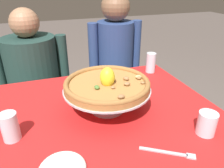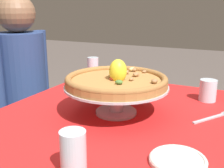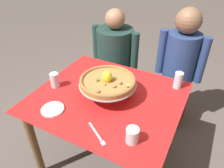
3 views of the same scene
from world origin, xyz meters
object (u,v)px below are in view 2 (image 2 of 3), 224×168
pizza (117,80)px  diner_right (24,98)px  water_glass_side_left (73,155)px  water_glass_back_right (93,70)px  side_plate (178,160)px  dinner_fork (214,117)px  pizza_stand (116,93)px  water_glass_front_right (208,92)px

pizza → diner_right: bearing=67.6°
water_glass_side_left → water_glass_back_right: water_glass_back_right is taller
side_plate → dinner_fork: size_ratio=0.88×
water_glass_side_left → side_plate: bearing=-54.0°
pizza → side_plate: 0.42m
pizza_stand → pizza: size_ratio=1.03×
water_glass_front_right → side_plate: (-0.58, -0.00, -0.03)m
pizza → water_glass_side_left: 0.44m
water_glass_back_right → side_plate: bearing=-135.9°
water_glass_side_left → water_glass_front_right: bearing=-16.7°
water_glass_front_right → side_plate: bearing=-179.6°
water_glass_back_right → side_plate: water_glass_back_right is taller
water_glass_back_right → dinner_fork: water_glass_back_right is taller
water_glass_side_left → dinner_fork: 0.61m
dinner_fork → diner_right: bearing=79.6°
side_plate → dinner_fork: (0.38, -0.05, -0.01)m
side_plate → pizza_stand: bearing=50.1°
water_glass_front_right → pizza: bearing=136.7°
water_glass_back_right → water_glass_side_left: bearing=-153.1°
dinner_fork → side_plate: bearing=172.6°
dinner_fork → pizza: bearing=109.0°
water_glass_back_right → diner_right: 0.53m
water_glass_front_right → dinner_fork: bearing=-164.8°
water_glass_side_left → diner_right: diner_right is taller
pizza_stand → diner_right: size_ratio=0.33×
pizza → water_glass_back_right: (0.42, 0.35, -0.08)m
side_plate → diner_right: (0.60, 1.13, -0.17)m
pizza → water_glass_front_right: 0.45m
pizza → side_plate: size_ratio=2.51×
water_glass_side_left → dinner_fork: water_glass_side_left is taller
pizza → pizza_stand: bearing=122.0°
water_glass_side_left → water_glass_front_right: (0.74, -0.22, -0.01)m
pizza_stand → water_glass_side_left: size_ratio=3.50×
diner_right → water_glass_back_right: bearing=-80.5°
pizza_stand → side_plate: (-0.26, -0.31, -0.08)m
water_glass_side_left → diner_right: bearing=49.9°
pizza_stand → water_glass_front_right: 0.44m
side_plate → diner_right: bearing=62.2°
dinner_fork → diner_right: 1.21m
water_glass_side_left → side_plate: (0.16, -0.23, -0.04)m
water_glass_back_right → side_plate: 0.94m
pizza_stand → water_glass_front_right: (0.32, -0.30, -0.04)m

